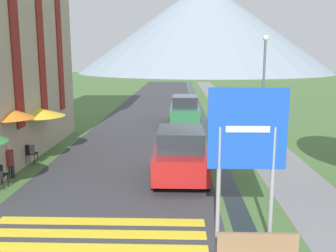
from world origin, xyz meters
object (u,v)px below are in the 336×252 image
cafe_chair_middle (1,160)px  cafe_umbrella_rear_yellow (37,112)px  streetlamp (264,80)px  road_sign (247,143)px  person_seated_near (9,160)px  person_seated_far (15,150)px  parked_car_far (185,110)px  cafe_umbrella_middle_orange (7,113)px  cafe_chair_far_left (31,153)px  parked_car_near (181,154)px

cafe_chair_middle → cafe_umbrella_rear_yellow: 2.96m
streetlamp → road_sign: bearing=-104.2°
person_seated_near → streetlamp: (10.24, 6.28, 2.46)m
cafe_chair_middle → person_seated_near: 0.69m
road_sign → person_seated_far: 9.94m
road_sign → streetlamp: 10.98m
road_sign → parked_car_far: 15.59m
cafe_umbrella_middle_orange → person_seated_far: 1.76m
road_sign → cafe_chair_middle: road_sign is taller
cafe_chair_far_left → streetlamp: streetlamp is taller
road_sign → parked_car_far: size_ratio=0.82×
person_seated_far → streetlamp: 11.97m
cafe_chair_middle → cafe_umbrella_rear_yellow: (0.45, 2.55, 1.43)m
cafe_chair_far_left → cafe_chair_middle: bearing=-130.0°
cafe_chair_far_left → cafe_umbrella_rear_yellow: bearing=87.1°
person_seated_near → cafe_umbrella_rear_yellow: bearing=91.3°
cafe_chair_middle → streetlamp: size_ratio=0.16×
parked_car_near → cafe_umbrella_rear_yellow: cafe_umbrella_rear_yellow is taller
cafe_chair_middle → person_seated_far: 0.97m
person_seated_far → streetlamp: bearing=24.8°
parked_car_near → person_seated_near: (-6.08, -0.11, -0.24)m
cafe_umbrella_middle_orange → cafe_umbrella_rear_yellow: bearing=86.2°
road_sign → person_seated_far: road_sign is taller
road_sign → parked_car_far: bearing=94.4°
parked_car_near → person_seated_far: parked_car_near is taller
parked_car_near → cafe_chair_middle: parked_car_near is taller
cafe_chair_middle → road_sign: bearing=-58.7°
cafe_umbrella_middle_orange → cafe_chair_middle: bearing=-150.1°
streetlamp → cafe_umbrella_middle_orange: bearing=-151.5°
cafe_chair_far_left → person_seated_far: (-0.52, -0.22, 0.17)m
cafe_umbrella_rear_yellow → road_sign: bearing=-43.8°
cafe_chair_far_left → person_seated_near: person_seated_near is taller
parked_car_near → person_seated_near: bearing=-179.0°
parked_car_far → streetlamp: streetlamp is taller
road_sign → parked_car_far: (-1.20, 15.47, -1.44)m
road_sign → parked_car_near: size_ratio=0.93×
parked_car_far → cafe_umbrella_middle_orange: cafe_umbrella_middle_orange is taller
cafe_umbrella_rear_yellow → parked_car_near: bearing=-25.1°
cafe_chair_far_left → road_sign: bearing=-49.6°
streetlamp → cafe_chair_far_left: bearing=-155.1°
cafe_chair_far_left → person_seated_far: bearing=-168.5°
streetlamp → person_seated_far: bearing=-155.2°
parked_car_far → cafe_umbrella_rear_yellow: bearing=-128.3°
cafe_chair_middle → person_seated_far: size_ratio=0.69×
road_sign → parked_car_near: road_sign is taller
parked_car_near → cafe_chair_far_left: size_ratio=4.57×
parked_car_far → cafe_umbrella_middle_orange: (-6.59, -10.54, 1.34)m
cafe_umbrella_rear_yellow → person_seated_near: size_ratio=1.95×
cafe_umbrella_middle_orange → person_seated_far: size_ratio=1.99×
cafe_umbrella_rear_yellow → cafe_chair_middle: bearing=-100.0°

